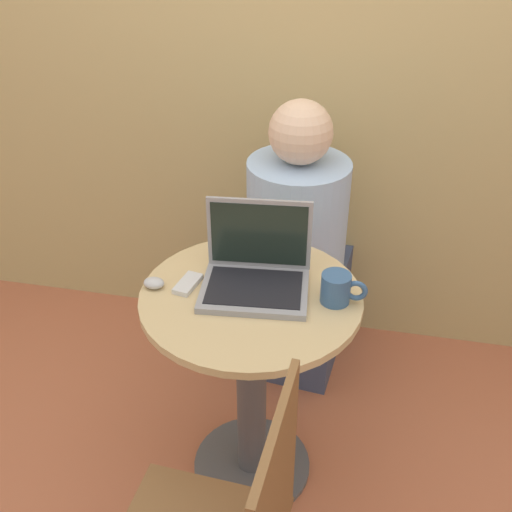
# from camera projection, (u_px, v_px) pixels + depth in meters

# --- Properties ---
(ground_plane) EXTENTS (12.00, 12.00, 0.00)m
(ground_plane) POSITION_uv_depth(u_px,v_px,m) (252.00, 465.00, 2.16)
(ground_plane) COLOR #B26042
(back_wall) EXTENTS (7.00, 0.05, 2.60)m
(back_wall) POSITION_uv_depth(u_px,v_px,m) (302.00, 35.00, 2.18)
(back_wall) COLOR tan
(back_wall) RESTS_ON ground_plane
(round_table) EXTENTS (0.65, 0.65, 0.77)m
(round_table) POSITION_uv_depth(u_px,v_px,m) (251.00, 360.00, 1.88)
(round_table) COLOR #4C4C51
(round_table) RESTS_ON ground_plane
(laptop) EXTENTS (0.33, 0.26, 0.25)m
(laptop) POSITION_uv_depth(u_px,v_px,m) (256.00, 271.00, 1.74)
(laptop) COLOR gray
(laptop) RESTS_ON round_table
(cell_phone) EXTENTS (0.07, 0.11, 0.02)m
(cell_phone) POSITION_uv_depth(u_px,v_px,m) (187.00, 285.00, 1.76)
(cell_phone) COLOR silver
(cell_phone) RESTS_ON round_table
(computer_mouse) EXTENTS (0.06, 0.05, 0.03)m
(computer_mouse) POSITION_uv_depth(u_px,v_px,m) (154.00, 283.00, 1.76)
(computer_mouse) COLOR #B2B2B7
(computer_mouse) RESTS_ON round_table
(coffee_cup) EXTENTS (0.13, 0.08, 0.09)m
(coffee_cup) POSITION_uv_depth(u_px,v_px,m) (337.00, 288.00, 1.68)
(coffee_cup) COLOR #335684
(coffee_cup) RESTS_ON round_table
(person_seated) EXTENTS (0.40, 0.59, 1.17)m
(person_seated) POSITION_uv_depth(u_px,v_px,m) (299.00, 265.00, 2.38)
(person_seated) COLOR #3D4766
(person_seated) RESTS_ON ground_plane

